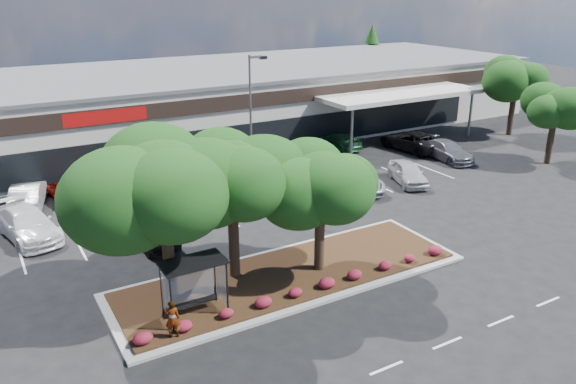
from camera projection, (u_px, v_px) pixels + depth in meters
ground at (371, 303)px, 25.92m from camera, size 160.00×160.00×0.00m
retail_store at (148, 106)px, 52.37m from camera, size 80.40×25.20×6.25m
landscape_island at (291, 275)px, 28.18m from camera, size 18.00×6.00×0.26m
lane_markings at (264, 225)px, 34.31m from camera, size 33.12×20.06×0.01m
shrub_row at (313, 287)px, 26.34m from camera, size 17.00×0.80×0.50m
bus_shelter at (192, 272)px, 23.99m from camera, size 2.75×1.55×2.59m
island_tree_west at (166, 221)px, 24.35m from camera, size 7.20×7.20×7.89m
island_tree_mid at (233, 207)px, 26.66m from camera, size 6.60×6.60×7.32m
island_tree_east at (320, 209)px, 27.46m from camera, size 5.80×5.80×6.50m
tree_east_near at (553, 125)px, 45.11m from camera, size 5.60×5.60×6.51m
tree_east_far at (514, 96)px, 53.76m from camera, size 6.40×6.40×7.62m
conifer_north_east at (371, 58)px, 76.03m from camera, size 3.96×3.96×9.00m
person_waiting at (172, 319)px, 22.73m from camera, size 0.71×0.56×1.69m
light_pole at (253, 141)px, 36.30m from camera, size 1.43×0.57×9.78m
car_0 at (27, 224)px, 32.35m from camera, size 3.59×6.31×1.72m
car_1 at (149, 231)px, 31.59m from camera, size 2.60×5.02×1.63m
car_2 at (124, 209)px, 35.00m from camera, size 1.94×4.09×1.35m
car_3 at (161, 201)px, 35.77m from camera, size 3.04×5.43×1.70m
car_4 at (243, 193)px, 37.53m from camera, size 1.96×4.33×1.44m
car_5 at (297, 195)px, 36.95m from camera, size 2.53×4.99×1.63m
car_6 at (360, 178)px, 40.26m from camera, size 4.43×6.13×1.55m
car_7 at (408, 173)px, 41.34m from camera, size 3.38×5.02×1.59m
car_8 at (447, 151)px, 46.90m from camera, size 2.74×5.57×1.56m
car_9 at (28, 195)px, 36.79m from camera, size 2.95×5.45×1.70m
car_10 at (66, 190)px, 38.01m from camera, size 2.17×4.49×1.48m
car_11 at (127, 185)px, 39.12m from camera, size 3.09×4.30×1.36m
car_12 at (186, 176)px, 40.80m from camera, size 1.95×4.80×1.55m
car_13 at (223, 159)px, 44.45m from camera, size 1.87×5.06×1.65m
car_14 at (267, 158)px, 44.95m from camera, size 3.33×4.81×1.52m
car_16 at (339, 140)px, 50.26m from camera, size 2.12×5.04×1.45m
car_17 at (411, 141)px, 49.63m from camera, size 3.54×6.39×1.69m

